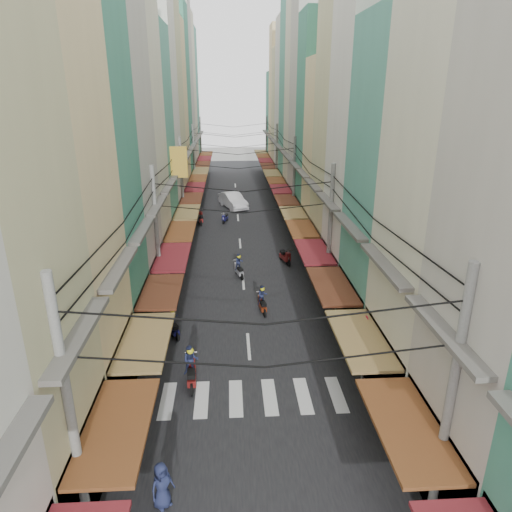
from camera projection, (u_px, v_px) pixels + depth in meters
name	position (u px, v px, depth m)	size (l,w,h in m)	color
ground	(247.00, 327.00, 24.44)	(160.00, 160.00, 0.00)	slate
road	(238.00, 223.00, 43.18)	(10.00, 80.00, 0.02)	black
sidewalk_left	(169.00, 224.00, 42.81)	(3.00, 80.00, 0.06)	slate
sidewalk_right	(306.00, 222.00, 43.53)	(3.00, 80.00, 0.06)	slate
crosswalk	(253.00, 397.00, 18.81)	(7.55, 2.40, 0.01)	silver
building_row_left	(138.00, 119.00, 36.15)	(7.80, 67.67, 23.70)	silver
building_row_right	(335.00, 123.00, 37.04)	(7.80, 68.98, 22.59)	#3C856C
utility_poles	(239.00, 161.00, 36.24)	(10.20, 66.13, 8.20)	gray
white_car	(233.00, 208.00, 48.85)	(5.66, 2.22, 2.00)	silver
bicycle	(344.00, 300.00, 27.59)	(0.66, 1.76, 1.21)	black
moving_scooters	(224.00, 281.00, 28.93)	(7.36, 27.22, 1.90)	black
parked_scooters	(346.00, 356.00, 20.89)	(12.70, 14.74, 0.95)	black
pedestrians	(177.00, 300.00, 25.12)	(12.74, 26.95, 2.17)	#251F29
market_umbrella	(446.00, 375.00, 16.34)	(2.51, 2.51, 2.65)	#B2B2B7
traffic_sign	(365.00, 334.00, 19.19)	(0.10, 0.68, 3.12)	gray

